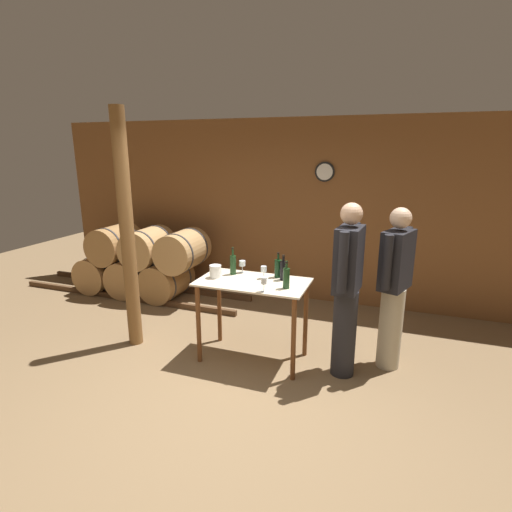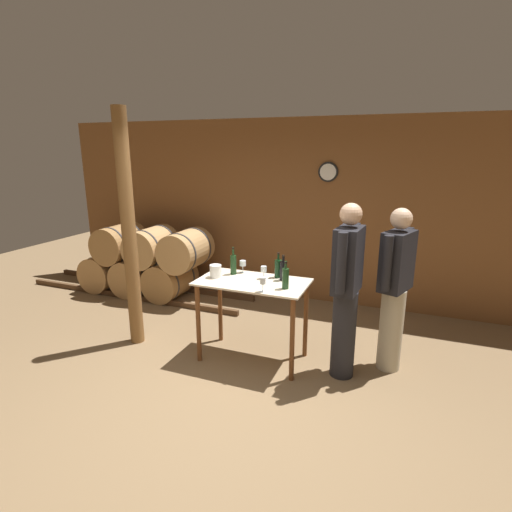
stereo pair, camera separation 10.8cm
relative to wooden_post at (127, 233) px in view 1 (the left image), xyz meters
The scene contains 15 objects.
ground_plane 2.17m from the wooden_post, 26.22° to the right, with size 14.00×14.00×0.00m, color brown.
back_wall 2.66m from the wooden_post, 54.95° to the left, with size 8.40×0.08×2.70m.
barrel_rack 1.88m from the wooden_post, 122.70° to the left, with size 3.80×0.75×1.10m.
tasting_table 1.59m from the wooden_post, ahead, with size 1.17×0.65×0.90m.
wooden_post is the anchor object (origin of this frame).
wine_bottle_far_left 1.24m from the wooden_post, 13.51° to the left, with size 0.07×0.07×0.31m.
wine_bottle_left 1.74m from the wooden_post, 11.92° to the left, with size 0.08×0.08×0.28m.
wine_bottle_center 1.80m from the wooden_post, ahead, with size 0.07×0.07×0.28m.
wine_bottle_right 1.88m from the wooden_post, ahead, with size 0.07×0.07×0.28m.
wine_glass_near_left 1.34m from the wooden_post, 16.64° to the left, with size 0.07×0.07×0.14m.
wine_glass_near_center 1.59m from the wooden_post, ahead, with size 0.06×0.06×0.14m.
wine_glass_near_right 1.71m from the wooden_post, ahead, with size 0.06×0.06×0.15m.
ice_bucket 1.10m from the wooden_post, ahead, with size 0.13×0.13×0.14m.
person_host 2.94m from the wooden_post, ahead, with size 0.34×0.56×1.71m.
person_visitor_with_scarf 2.47m from the wooden_post, ahead, with size 0.25×0.59×1.78m.
Camera 1 is at (1.33, -2.88, 2.26)m, focal length 28.00 mm.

